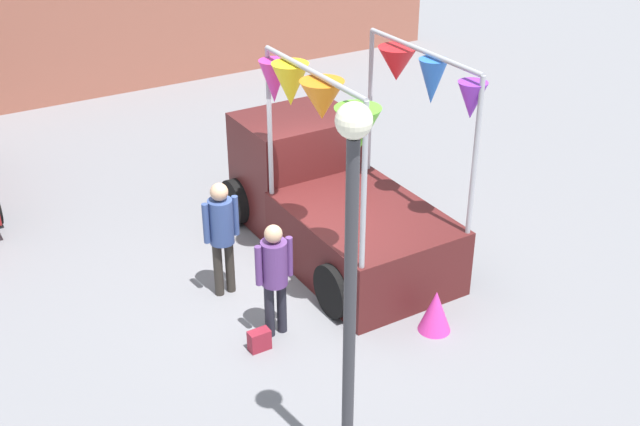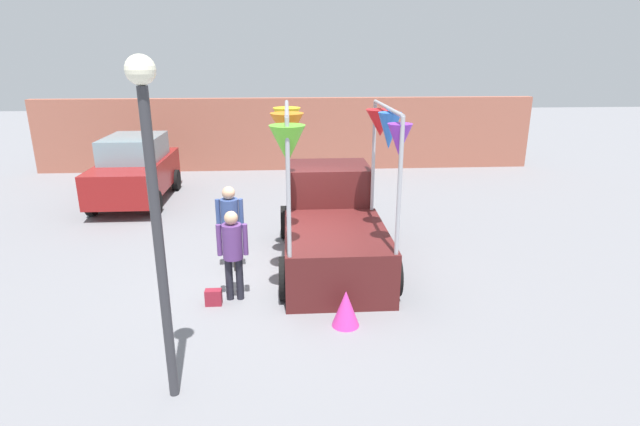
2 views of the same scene
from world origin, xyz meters
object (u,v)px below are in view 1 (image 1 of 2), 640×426
Objects in this scene: person_customer at (274,270)px; folded_kite_bundle_magenta at (435,311)px; street_lamp at (351,255)px; vendor_truck at (328,190)px; person_vendor at (221,228)px; handbag at (259,340)px.

person_customer reaches higher than folded_kite_bundle_magenta.
street_lamp is 6.89× the size of folded_kite_bundle_magenta.
vendor_truck reaches higher than person_vendor.
person_customer is 5.79× the size of handbag.
street_lamp is at bearing -119.09° from vendor_truck.
vendor_truck is 2.76m from folded_kite_bundle_magenta.
folded_kite_bundle_magenta is (0.02, -2.69, -0.63)m from vendor_truck.
person_vendor is at bearing -167.24° from vendor_truck.
street_lamp is (-0.53, -2.55, 1.70)m from person_customer.
handbag is (-0.18, -1.42, -0.91)m from person_vendor.
person_customer is 1.23m from person_vendor.
street_lamp is at bearing -94.32° from handbag.
person_vendor reaches higher than folded_kite_bundle_magenta.
folded_kite_bundle_magenta reaches higher than handbag.
person_vendor is at bearing 82.75° from handbag.
vendor_truck is at bearing 40.78° from handbag.
handbag is at bearing 159.41° from folded_kite_bundle_magenta.
folded_kite_bundle_magenta is (2.36, 1.53, -2.38)m from street_lamp.
person_customer is at bearing 29.74° from handbag.
street_lamp reaches higher than folded_kite_bundle_magenta.
vendor_truck reaches higher than folded_kite_bundle_magenta.
person_customer is at bearing -137.43° from vendor_truck.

